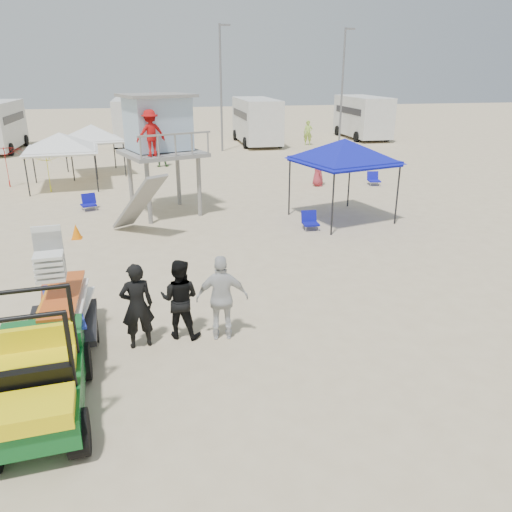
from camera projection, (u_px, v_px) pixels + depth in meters
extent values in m
plane|color=beige|center=(262.00, 383.00, 8.94)|extent=(140.00, 140.00, 0.00)
cube|color=#0D5920|center=(38.00, 387.00, 7.84)|extent=(1.59, 2.82, 0.48)
cube|color=yellow|center=(36.00, 371.00, 7.74)|extent=(1.30, 0.87, 0.26)
cube|color=black|center=(63.00, 325.00, 9.99)|extent=(1.49, 2.04, 0.12)
cylinder|color=black|center=(35.00, 337.00, 9.97)|extent=(0.25, 0.52, 0.51)
imported|color=black|center=(137.00, 306.00, 9.85)|extent=(0.72, 0.53, 1.79)
imported|color=black|center=(180.00, 299.00, 10.25)|extent=(1.00, 0.89, 1.71)
imported|color=silver|center=(222.00, 298.00, 10.16)|extent=(1.11, 0.57, 1.82)
cylinder|color=gray|center=(137.00, 192.00, 17.98)|extent=(0.16, 0.16, 2.26)
cube|color=gray|center=(162.00, 153.00, 18.65)|extent=(3.48, 3.48, 0.14)
cube|color=#A5BED5|center=(160.00, 123.00, 18.53)|extent=(2.57, 2.41, 1.90)
imported|color=#B20F0F|center=(140.00, 133.00, 17.38)|extent=(1.03, 0.59, 1.59)
cylinder|color=black|center=(317.00, 201.00, 16.77)|extent=(0.06, 0.06, 2.23)
pyramid|color=#1016B0|center=(345.00, 138.00, 17.67)|extent=(3.66, 3.66, 0.80)
cube|color=#1016B0|center=(344.00, 161.00, 17.95)|extent=(3.66, 3.66, 0.18)
cylinder|color=black|center=(24.00, 176.00, 21.86)|extent=(0.06, 0.06, 1.81)
pyramid|color=white|center=(59.00, 132.00, 22.88)|extent=(3.36, 3.36, 0.80)
cube|color=white|center=(61.00, 150.00, 23.16)|extent=(3.36, 3.36, 0.18)
cylinder|color=black|center=(65.00, 162.00, 24.97)|extent=(0.06, 0.06, 1.85)
pyramid|color=white|center=(91.00, 124.00, 25.81)|extent=(3.34, 3.34, 0.80)
cube|color=white|center=(93.00, 140.00, 26.09)|extent=(3.34, 3.34, 0.18)
imported|color=red|center=(7.00, 167.00, 23.43)|extent=(2.81, 2.83, 1.96)
imported|color=#FFFE16|center=(49.00, 172.00, 22.47)|extent=(2.71, 2.73, 1.84)
cone|color=orange|center=(76.00, 231.00, 16.49)|extent=(0.34, 0.34, 0.50)
cube|color=#0E0F9D|center=(89.00, 205.00, 19.81)|extent=(0.68, 0.66, 0.06)
cube|color=#0E0F9D|center=(89.00, 199.00, 19.96)|extent=(0.57, 0.35, 0.44)
cylinder|color=#B2B2B7|center=(83.00, 209.00, 19.63)|extent=(0.03, 0.03, 0.20)
cube|color=#0E1098|center=(311.00, 224.00, 17.40)|extent=(0.56, 0.52, 0.06)
cube|color=#0E1098|center=(309.00, 216.00, 17.55)|extent=(0.55, 0.19, 0.44)
cylinder|color=#B2B2B7|center=(306.00, 229.00, 17.22)|extent=(0.03, 0.03, 0.20)
cube|color=#1012B6|center=(374.00, 181.00, 24.08)|extent=(0.61, 0.58, 0.06)
cube|color=#1012B6|center=(373.00, 176.00, 24.22)|extent=(0.56, 0.26, 0.44)
cylinder|color=#B2B2B7|center=(372.00, 184.00, 23.89)|extent=(0.03, 0.03, 0.20)
cube|color=silver|center=(133.00, 120.00, 36.67)|extent=(2.50, 6.50, 3.00)
cube|color=black|center=(132.00, 114.00, 36.51)|extent=(2.54, 5.20, 0.50)
cylinder|color=black|center=(115.00, 143.00, 35.01)|extent=(0.25, 0.80, 0.80)
cube|color=silver|center=(256.00, 120.00, 36.97)|extent=(2.50, 7.00, 3.00)
cube|color=black|center=(256.00, 114.00, 36.81)|extent=(2.54, 5.60, 0.50)
cylinder|color=black|center=(245.00, 143.00, 35.15)|extent=(0.25, 0.80, 0.80)
cube|color=silver|center=(362.00, 116.00, 40.01)|extent=(2.50, 6.60, 3.00)
cube|color=black|center=(363.00, 110.00, 39.86)|extent=(2.54, 5.28, 0.50)
cylinder|color=black|center=(357.00, 137.00, 38.32)|extent=(0.25, 0.80, 0.80)
cylinder|color=slate|center=(221.00, 90.00, 32.87)|extent=(0.14, 0.14, 8.00)
cylinder|color=slate|center=(342.00, 88.00, 35.91)|extent=(0.14, 0.14, 8.00)
imported|color=#B4333F|center=(318.00, 169.00, 23.80)|extent=(0.64, 0.86, 1.62)
imported|color=#527F4C|center=(160.00, 150.00, 28.52)|extent=(0.97, 0.80, 1.85)
imported|color=#A8D14E|center=(308.00, 133.00, 36.59)|extent=(0.75, 0.60, 1.78)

